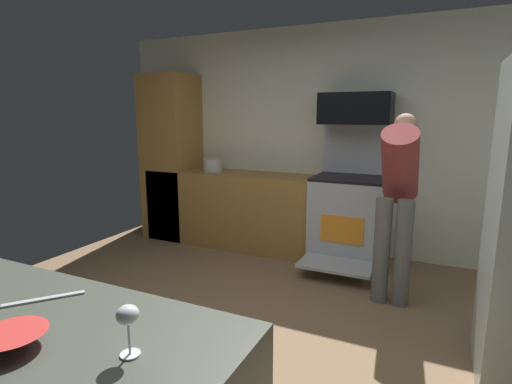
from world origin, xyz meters
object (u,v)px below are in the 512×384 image
at_px(oven_range, 349,217).
at_px(person_cook, 398,192).
at_px(stock_pot, 213,165).
at_px(microwave, 356,109).
at_px(wine_glass_near, 128,318).
at_px(mixing_bowl_small, 12,341).

relative_size(oven_range, person_cook, 0.93).
bearing_deg(stock_pot, microwave, 2.65).
bearing_deg(person_cook, wine_glass_near, -99.91).
bearing_deg(mixing_bowl_small, microwave, 85.67).
relative_size(person_cook, stock_pot, 6.74).
relative_size(mixing_bowl_small, wine_glass_near, 1.30).
bearing_deg(microwave, mixing_bowl_small, -94.33).
relative_size(microwave, stock_pot, 3.09).
relative_size(microwave, person_cook, 0.46).
height_order(oven_range, stock_pot, oven_range).
xyz_separation_m(oven_range, microwave, (-0.00, 0.10, 1.16)).
bearing_deg(oven_range, microwave, 90.00).
distance_m(person_cook, stock_pot, 2.38).
xyz_separation_m(oven_range, stock_pot, (-1.73, 0.02, 0.47)).
relative_size(wine_glass_near, stock_pot, 0.67).
xyz_separation_m(oven_range, person_cook, (0.55, -0.70, 0.45)).
relative_size(microwave, mixing_bowl_small, 3.55).
bearing_deg(oven_range, stock_pot, 179.49).
bearing_deg(oven_range, mixing_bowl_small, -94.45).
distance_m(microwave, person_cook, 1.20).
bearing_deg(wine_glass_near, oven_range, 91.21).
height_order(mixing_bowl_small, wine_glass_near, wine_glass_near).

